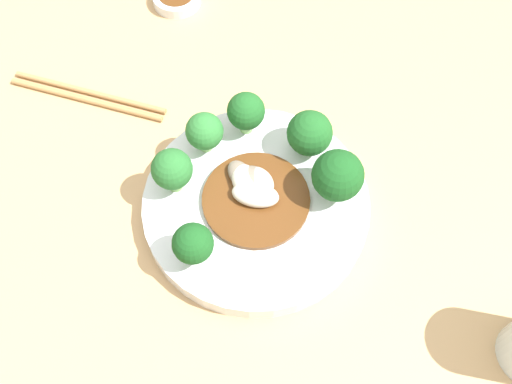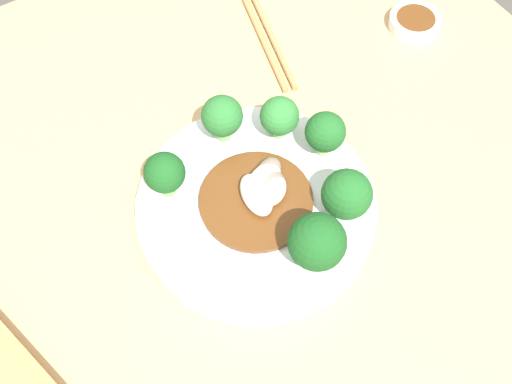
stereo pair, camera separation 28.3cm
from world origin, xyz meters
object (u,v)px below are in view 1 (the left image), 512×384
(plate, at_px, (256,206))
(broccoli_west, at_px, (246,112))
(broccoli_northwest, at_px, (310,133))
(broccoli_southwest, at_px, (204,132))
(chopsticks, at_px, (88,96))
(broccoli_south, at_px, (172,170))
(broccoli_north, at_px, (338,176))
(stirfry_center, at_px, (253,190))
(broccoli_southeast, at_px, (193,244))

(plate, distance_m, broccoli_west, 0.11)
(broccoli_northwest, height_order, broccoli_southwest, broccoli_northwest)
(broccoli_northwest, bearing_deg, chopsticks, -105.88)
(broccoli_northwest, bearing_deg, plate, -38.26)
(broccoli_west, bearing_deg, broccoli_south, -42.10)
(chopsticks, bearing_deg, broccoli_north, 66.09)
(broccoli_south, bearing_deg, stirfry_center, 86.54)
(plate, xyz_separation_m, stirfry_center, (-0.01, -0.00, 0.02))
(plate, distance_m, broccoli_north, 0.10)
(broccoli_southeast, bearing_deg, broccoli_northwest, 140.98)
(plate, distance_m, chopsticks, 0.26)
(broccoli_southeast, relative_size, stirfry_center, 0.49)
(plate, xyz_separation_m, broccoli_north, (-0.01, 0.08, 0.05))
(broccoli_southeast, bearing_deg, broccoli_south, -159.73)
(broccoli_west, height_order, broccoli_south, broccoli_south)
(plate, relative_size, broccoli_south, 4.23)
(broccoli_southeast, xyz_separation_m, broccoli_southwest, (-0.14, -0.00, -0.00))
(plate, xyz_separation_m, broccoli_southwest, (-0.07, -0.06, 0.04))
(broccoli_south, bearing_deg, broccoli_west, 137.90)
(broccoli_southwest, relative_size, stirfry_center, 0.45)
(broccoli_northwest, distance_m, stirfry_center, 0.09)
(broccoli_northwest, height_order, broccoli_south, same)
(broccoli_southwest, bearing_deg, stirfry_center, 44.30)
(broccoli_west, height_order, broccoli_north, broccoli_north)
(broccoli_southeast, height_order, stirfry_center, broccoli_southeast)
(broccoli_west, bearing_deg, broccoli_north, 51.22)
(plate, xyz_separation_m, broccoli_northwest, (-0.07, 0.05, 0.04))
(broccoli_west, relative_size, broccoli_south, 0.96)
(broccoli_southwest, distance_m, stirfry_center, 0.08)
(broccoli_northwest, relative_size, broccoli_southwest, 1.09)
(broccoli_southeast, distance_m, stirfry_center, 0.10)
(chopsticks, bearing_deg, broccoli_northwest, 74.12)
(broccoli_northwest, xyz_separation_m, broccoli_southwest, (0.00, -0.11, -0.00))
(broccoli_south, bearing_deg, chopsticks, -136.17)
(plate, xyz_separation_m, broccoli_southeast, (0.07, -0.06, 0.05))
(broccoli_northwest, xyz_separation_m, broccoli_north, (0.06, 0.03, 0.01))
(broccoli_west, distance_m, broccoli_southeast, 0.17)
(broccoli_west, distance_m, broccoli_north, 0.13)
(broccoli_north, relative_size, broccoli_southwest, 1.26)
(broccoli_northwest, bearing_deg, stirfry_center, -43.65)
(broccoli_northwest, distance_m, broccoli_southwest, 0.11)
(broccoli_northwest, distance_m, broccoli_southeast, 0.18)
(broccoli_north, xyz_separation_m, chopsticks, (-0.13, -0.30, -0.06))
(broccoli_northwest, relative_size, broccoli_north, 0.87)
(broccoli_northwest, bearing_deg, broccoli_west, -108.96)
(plate, height_order, broccoli_south, broccoli_south)
(broccoli_west, bearing_deg, broccoli_southeast, -14.34)
(plate, bearing_deg, broccoli_south, -98.71)
(broccoli_northwest, distance_m, broccoli_north, 0.06)
(broccoli_west, relative_size, stirfry_center, 0.48)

